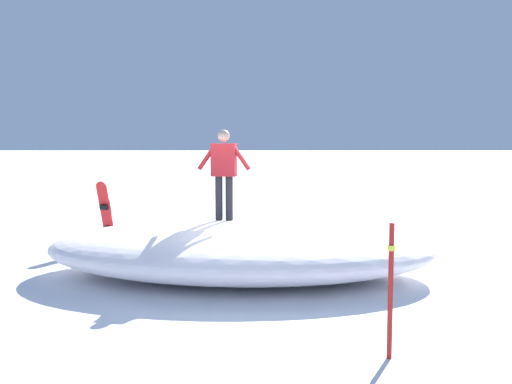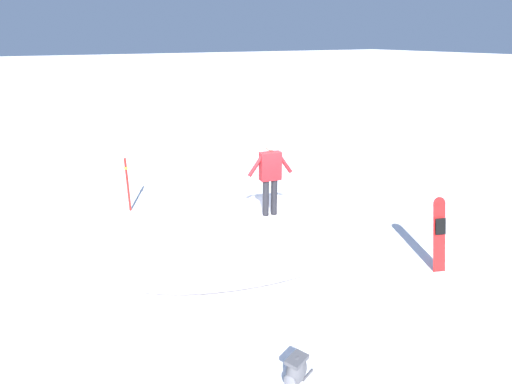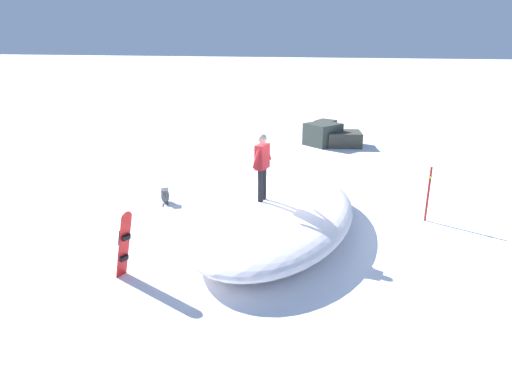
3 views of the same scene
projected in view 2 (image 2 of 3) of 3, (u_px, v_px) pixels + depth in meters
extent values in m
plane|color=white|center=(238.00, 248.00, 10.21)|extent=(240.00, 240.00, 0.00)
ellipsoid|color=white|center=(252.00, 233.00, 9.87)|extent=(4.47, 7.43, 1.01)
cylinder|color=black|center=(274.00, 197.00, 9.50)|extent=(0.14, 0.14, 0.84)
cylinder|color=black|center=(266.00, 198.00, 9.44)|extent=(0.14, 0.14, 0.84)
cube|color=maroon|center=(270.00, 166.00, 9.21)|extent=(0.30, 0.50, 0.62)
sphere|color=beige|center=(271.00, 146.00, 9.06)|extent=(0.23, 0.23, 0.23)
cylinder|color=maroon|center=(284.00, 162.00, 9.29)|extent=(0.15, 0.40, 0.51)
cylinder|color=maroon|center=(256.00, 165.00, 9.10)|extent=(0.15, 0.40, 0.51)
cube|color=red|center=(439.00, 238.00, 9.14)|extent=(0.45, 0.39, 1.46)
cylinder|color=red|center=(439.00, 203.00, 9.05)|extent=(0.17, 0.29, 0.27)
cube|color=black|center=(441.00, 226.00, 9.06)|extent=(0.17, 0.25, 0.35)
cube|color=black|center=(438.00, 225.00, 9.15)|extent=(0.15, 0.21, 0.12)
cube|color=black|center=(438.00, 249.00, 9.21)|extent=(0.15, 0.21, 0.12)
ellipsoid|color=#4C4C51|center=(296.00, 370.00, 6.19)|extent=(0.40, 0.47, 0.46)
ellipsoid|color=slate|center=(290.00, 381.00, 6.08)|extent=(0.23, 0.18, 0.22)
cube|color=#4C4C51|center=(297.00, 360.00, 6.12)|extent=(0.33, 0.39, 0.06)
cylinder|color=#4C4C51|center=(308.00, 375.00, 6.38)|extent=(0.14, 0.27, 0.04)
cylinder|color=#4C4C51|center=(300.00, 371.00, 6.47)|extent=(0.14, 0.27, 0.04)
cylinder|color=#A51E19|center=(128.00, 185.00, 12.17)|extent=(0.06, 0.06, 1.59)
cylinder|color=yellow|center=(126.00, 168.00, 11.99)|extent=(0.10, 0.10, 0.06)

